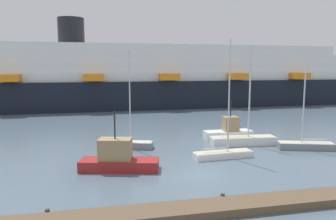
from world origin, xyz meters
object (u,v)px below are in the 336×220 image
object	(u,v)px
sailboat_2	(243,139)
cruise_ship	(161,79)
sailboat_3	(223,152)
sailboat_0	(126,143)
fishing_boat_0	(118,159)
sailboat_1	(306,145)
fishing_boat_1	(229,132)

from	to	relation	value
sailboat_2	cruise_ship	size ratio (longest dim) A/B	0.11
sailboat_3	cruise_ship	distance (m)	37.41
sailboat_0	fishing_boat_0	size ratio (longest dim) A/B	1.51
sailboat_0	sailboat_1	world-z (taller)	sailboat_0
fishing_boat_1	sailboat_0	bearing A→B (deg)	-172.64
fishing_boat_1	cruise_ship	xyz separation A→B (m)	(-1.70, 30.43, 4.50)
sailboat_0	cruise_ship	distance (m)	33.76
sailboat_3	sailboat_2	bearing A→B (deg)	43.09
sailboat_3	fishing_boat_1	world-z (taller)	sailboat_3
sailboat_0	fishing_boat_1	distance (m)	11.27
sailboat_2	fishing_boat_0	size ratio (longest dim) A/B	1.60
sailboat_3	fishing_boat_0	xyz separation A→B (m)	(-9.04, -1.38, 0.40)
fishing_boat_1	cruise_ship	bearing A→B (deg)	92.26
fishing_boat_0	cruise_ship	world-z (taller)	cruise_ship
sailboat_2	sailboat_3	distance (m)	5.32
sailboat_1	sailboat_2	bearing A→B (deg)	-11.64
sailboat_2	fishing_boat_0	bearing A→B (deg)	-152.57
sailboat_3	fishing_boat_1	distance (m)	7.41
cruise_ship	sailboat_1	bearing A→B (deg)	-79.51
fishing_boat_1	cruise_ship	size ratio (longest dim) A/B	0.06
sailboat_1	cruise_ship	size ratio (longest dim) A/B	0.09
sailboat_3	cruise_ship	bearing A→B (deg)	84.20
fishing_boat_1	sailboat_1	bearing A→B (deg)	-46.41
sailboat_2	sailboat_3	xyz separation A→B (m)	(-3.66, -3.85, -0.08)
fishing_boat_0	cruise_ship	xyz separation A→B (m)	(10.62, 38.44, 4.42)
sailboat_0	sailboat_2	bearing A→B (deg)	11.27
fishing_boat_0	sailboat_3	bearing A→B (deg)	-157.97
sailboat_0	sailboat_3	distance (m)	9.34
fishing_boat_0	fishing_boat_1	bearing A→B (deg)	-133.58
sailboat_0	cruise_ship	size ratio (longest dim) A/B	0.10
fishing_boat_0	fishing_boat_1	distance (m)	14.69
sailboat_2	fishing_boat_1	xyz separation A→B (m)	(-0.39, 2.78, 0.25)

